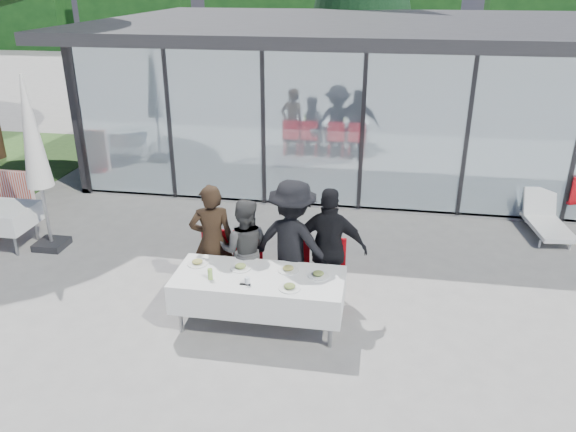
# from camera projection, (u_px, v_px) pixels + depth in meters

# --- Properties ---
(ground) EXTENTS (90.00, 90.00, 0.00)m
(ground) POSITION_uv_depth(u_px,v_px,m) (270.00, 314.00, 7.93)
(ground) COLOR gray
(ground) RESTS_ON ground
(pavilion) EXTENTS (14.80, 8.80, 3.44)m
(pavilion) POSITION_uv_depth(u_px,v_px,m) (410.00, 72.00, 14.18)
(pavilion) COLOR gray
(pavilion) RESTS_ON ground
(treeline) EXTENTS (62.50, 2.00, 4.40)m
(treeline) POSITION_uv_depth(u_px,v_px,m) (330.00, 16.00, 32.73)
(treeline) COLOR black
(treeline) RESTS_ON ground
(dining_table) EXTENTS (2.26, 0.96, 0.75)m
(dining_table) POSITION_uv_depth(u_px,v_px,m) (259.00, 290.00, 7.49)
(dining_table) COLOR silver
(dining_table) RESTS_ON ground
(diner_a) EXTENTS (0.80, 0.80, 1.74)m
(diner_a) POSITION_uv_depth(u_px,v_px,m) (212.00, 241.00, 8.09)
(diner_a) COLOR black
(diner_a) RESTS_ON ground
(diner_chair_a) EXTENTS (0.44, 0.44, 0.97)m
(diner_chair_a) POSITION_uv_depth(u_px,v_px,m) (215.00, 259.00, 8.30)
(diner_chair_a) COLOR red
(diner_chair_a) RESTS_ON ground
(diner_b) EXTENTS (0.81, 0.81, 1.55)m
(diner_b) POSITION_uv_depth(u_px,v_px,m) (245.00, 250.00, 8.06)
(diner_b) COLOR #434343
(diner_b) RESTS_ON ground
(diner_chair_b) EXTENTS (0.44, 0.44, 0.97)m
(diner_chair_b) POSITION_uv_depth(u_px,v_px,m) (246.00, 262.00, 8.22)
(diner_chair_b) COLOR red
(diner_chair_b) RESTS_ON ground
(diner_c) EXTENTS (1.50, 1.50, 1.87)m
(diner_c) POSITION_uv_depth(u_px,v_px,m) (293.00, 243.00, 7.89)
(diner_c) COLOR black
(diner_c) RESTS_ON ground
(diner_chair_c) EXTENTS (0.44, 0.44, 0.97)m
(diner_chair_c) POSITION_uv_depth(u_px,v_px,m) (293.00, 266.00, 8.12)
(diner_chair_c) COLOR red
(diner_chair_c) RESTS_ON ground
(diner_d) EXTENTS (1.06, 1.06, 1.79)m
(diner_d) POSITION_uv_depth(u_px,v_px,m) (330.00, 249.00, 7.82)
(diner_d) COLOR black
(diner_d) RESTS_ON ground
(diner_chair_d) EXTENTS (0.44, 0.44, 0.97)m
(diner_chair_d) POSITION_uv_depth(u_px,v_px,m) (329.00, 268.00, 8.04)
(diner_chair_d) COLOR red
(diner_chair_d) RESTS_ON ground
(plate_a) EXTENTS (0.28, 0.28, 0.07)m
(plate_a) POSITION_uv_depth(u_px,v_px,m) (197.00, 263.00, 7.70)
(plate_a) COLOR silver
(plate_a) RESTS_ON dining_table
(plate_b) EXTENTS (0.28, 0.28, 0.07)m
(plate_b) POSITION_uv_depth(u_px,v_px,m) (241.00, 267.00, 7.58)
(plate_b) COLOR silver
(plate_b) RESTS_ON dining_table
(plate_c) EXTENTS (0.28, 0.28, 0.07)m
(plate_c) POSITION_uv_depth(u_px,v_px,m) (288.00, 269.00, 7.53)
(plate_c) COLOR silver
(plate_c) RESTS_ON dining_table
(plate_d) EXTENTS (0.28, 0.28, 0.07)m
(plate_d) POSITION_uv_depth(u_px,v_px,m) (318.00, 274.00, 7.40)
(plate_d) COLOR silver
(plate_d) RESTS_ON dining_table
(plate_extra) EXTENTS (0.28, 0.28, 0.07)m
(plate_extra) POSITION_uv_depth(u_px,v_px,m) (290.00, 287.00, 7.10)
(plate_extra) COLOR silver
(plate_extra) RESTS_ON dining_table
(juice_bottle) EXTENTS (0.06, 0.06, 0.15)m
(juice_bottle) POSITION_uv_depth(u_px,v_px,m) (210.00, 274.00, 7.30)
(juice_bottle) COLOR #84B049
(juice_bottle) RESTS_ON dining_table
(drinking_glasses) EXTENTS (0.07, 0.07, 0.10)m
(drinking_glasses) POSITION_uv_depth(u_px,v_px,m) (247.00, 281.00, 7.19)
(drinking_glasses) COLOR silver
(drinking_glasses) RESTS_ON dining_table
(folded_eyeglasses) EXTENTS (0.14, 0.03, 0.01)m
(folded_eyeglasses) POSITION_uv_depth(u_px,v_px,m) (245.00, 284.00, 7.19)
(folded_eyeglasses) COLOR black
(folded_eyeglasses) RESTS_ON dining_table
(spare_table_left) EXTENTS (0.86, 0.86, 0.74)m
(spare_table_left) POSITION_uv_depth(u_px,v_px,m) (6.00, 217.00, 9.69)
(spare_table_left) COLOR silver
(spare_table_left) RESTS_ON ground
(spare_chair_b) EXTENTS (0.58, 0.58, 0.97)m
(spare_chair_b) POSITION_uv_depth(u_px,v_px,m) (575.00, 196.00, 10.66)
(spare_chair_b) COLOR red
(spare_chair_b) RESTS_ON ground
(market_umbrella) EXTENTS (0.50, 0.50, 3.00)m
(market_umbrella) POSITION_uv_depth(u_px,v_px,m) (33.00, 142.00, 9.12)
(market_umbrella) COLOR black
(market_umbrella) RESTS_ON ground
(lounger) EXTENTS (0.75, 1.39, 0.72)m
(lounger) POSITION_uv_depth(u_px,v_px,m) (545.00, 219.00, 10.37)
(lounger) COLOR white
(lounger) RESTS_ON ground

